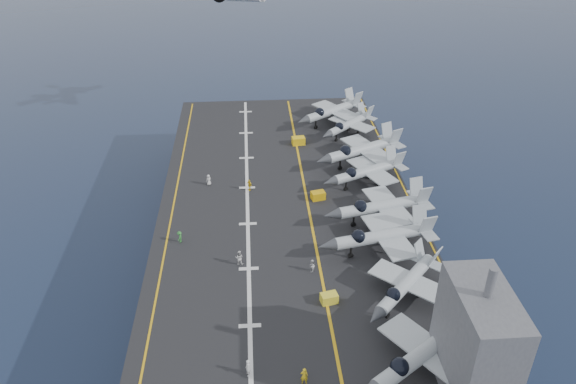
{
  "coord_description": "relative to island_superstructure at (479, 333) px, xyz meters",
  "views": [
    {
      "loc": [
        -5.07,
        -65.66,
        55.54
      ],
      "look_at": [
        0.0,
        4.0,
        13.0
      ],
      "focal_mm": 35.0,
      "sensor_mm": 36.0,
      "label": 1
    }
  ],
  "objects": [
    {
      "name": "ground",
      "position": [
        -15.0,
        30.0,
        -17.9
      ],
      "size": [
        500.0,
        500.0,
        0.0
      ],
      "primitive_type": "plane",
      "color": "#142135",
      "rests_on": "ground"
    },
    {
      "name": "hull",
      "position": [
        -15.0,
        30.0,
        -12.9
      ],
      "size": [
        36.0,
        90.0,
        10.0
      ],
      "primitive_type": "cube",
      "color": "#56595E",
      "rests_on": "ground"
    },
    {
      "name": "flight_deck",
      "position": [
        -15.0,
        30.0,
        -7.7
      ],
      "size": [
        38.0,
        92.0,
        0.4
      ],
      "primitive_type": "cube",
      "color": "black",
      "rests_on": "hull"
    },
    {
      "name": "foul_line",
      "position": [
        -12.0,
        30.0,
        -7.48
      ],
      "size": [
        0.35,
        90.0,
        0.02
      ],
      "primitive_type": "cube",
      "color": "gold",
      "rests_on": "flight_deck"
    },
    {
      "name": "landing_centerline",
      "position": [
        -21.0,
        30.0,
        -7.48
      ],
      "size": [
        0.5,
        90.0,
        0.02
      ],
      "primitive_type": "cube",
      "color": "silver",
      "rests_on": "flight_deck"
    },
    {
      "name": "deck_edge_port",
      "position": [
        -32.0,
        30.0,
        -7.48
      ],
      "size": [
        0.25,
        90.0,
        0.02
      ],
      "primitive_type": "cube",
      "color": "gold",
      "rests_on": "flight_deck"
    },
    {
      "name": "deck_edge_stbd",
      "position": [
        3.5,
        30.0,
        -7.48
      ],
      "size": [
        0.25,
        90.0,
        0.02
      ],
      "primitive_type": "cube",
      "color": "gold",
      "rests_on": "flight_deck"
    },
    {
      "name": "island_superstructure",
      "position": [
        0.0,
        0.0,
        0.0
      ],
      "size": [
        5.0,
        10.0,
        15.0
      ],
      "primitive_type": null,
      "color": "#56595E",
      "rests_on": "flight_deck"
    },
    {
      "name": "fighter_jet_1",
      "position": [
        -3.91,
        2.32,
        -4.74
      ],
      "size": [
        19.1,
        17.73,
        5.52
      ],
      "primitive_type": null,
      "color": "gray",
      "rests_on": "flight_deck"
    },
    {
      "name": "fighter_jet_2",
      "position": [
        -2.82,
        13.08,
        -5.07
      ],
      "size": [
        16.36,
        16.66,
        4.87
      ],
      "primitive_type": null,
      "color": "gray",
      "rests_on": "flight_deck"
    },
    {
      "name": "fighter_jet_3",
      "position": [
        -3.54,
        22.27,
        -4.79
      ],
      "size": [
        17.42,
        13.39,
        5.42
      ],
      "primitive_type": null,
      "color": "#959BA5",
      "rests_on": "flight_deck"
    },
    {
      "name": "fighter_jet_4",
      "position": [
        -1.98,
        29.34,
        -4.79
      ],
      "size": [
        17.52,
        13.6,
        5.42
      ],
      "primitive_type": null,
      "color": "#9FA8B0",
      "rests_on": "flight_deck"
    },
    {
      "name": "fighter_jet_5",
      "position": [
        -2.06,
        39.76,
        -5.01
      ],
      "size": [
        17.01,
        14.62,
        4.98
      ],
      "primitive_type": null,
      "color": "gray",
      "rests_on": "flight_deck"
    },
    {
      "name": "fighter_jet_6",
      "position": [
        -1.55,
        46.68,
        -4.7
      ],
      "size": [
        19.16,
        16.6,
        5.59
      ],
      "primitive_type": null,
      "color": "#8F98A0",
      "rests_on": "flight_deck"
    },
    {
      "name": "fighter_jet_7",
      "position": [
        -1.96,
        57.85,
        -5.2
      ],
      "size": [
        15.73,
        15.45,
        4.6
      ],
      "primitive_type": null,
      "color": "gray",
      "rests_on": "flight_deck"
    },
    {
      "name": "fighter_jet_8",
      "position": [
        -4.27,
        63.47,
        -4.85
      ],
      "size": [
        18.37,
        17.11,
        5.31
      ],
      "primitive_type": null,
      "color": "#8E969C",
      "rests_on": "flight_deck"
    },
    {
      "name": "tow_cart_a",
      "position": [
        -11.7,
        13.21,
        -6.92
      ],
      "size": [
        2.17,
        1.65,
        1.17
      ],
      "primitive_type": null,
      "color": "yellow",
      "rests_on": "flight_deck"
    },
    {
      "name": "tow_cart_b",
      "position": [
        -10.3,
        35.92,
        -6.89
      ],
      "size": [
        2.3,
        1.77,
        1.23
      ],
      "primitive_type": null,
      "color": "#D59F0A",
      "rests_on": "flight_deck"
    },
    {
      "name": "tow_cart_c",
      "position": [
        -11.62,
        54.66,
        -6.82
      ],
      "size": [
        2.42,
        1.73,
        1.36
      ],
      "primitive_type": null,
      "color": "yellow",
      "rests_on": "flight_deck"
    },
    {
      "name": "crew_1",
      "position": [
        -21.27,
        3.2,
        -6.5
      ],
      "size": [
        1.05,
        1.35,
        2.0
      ],
      "primitive_type": "imported",
      "color": "silver",
      "rests_on": "flight_deck"
    },
    {
      "name": "crew_2",
      "position": [
        -22.16,
        21.05,
        -6.47
      ],
      "size": [
        1.35,
        1.02,
        2.05
      ],
      "primitive_type": "imported",
      "color": "silver",
      "rests_on": "flight_deck"
    },
    {
      "name": "crew_3",
      "position": [
        -30.15,
        26.36,
        -6.66
      ],
      "size": [
        0.89,
        1.14,
        1.69
      ],
      "primitive_type": "imported",
      "color": "#297D2D",
      "rests_on": "flight_deck"
    },
    {
      "name": "crew_4",
      "position": [
        -20.63,
        39.26,
        -6.56
      ],
      "size": [
        1.32,
        1.34,
        1.88
      ],
      "primitive_type": "imported",
      "color": "yellow",
      "rests_on": "flight_deck"
    },
    {
      "name": "crew_5",
      "position": [
        -26.99,
        41.4,
        -6.62
      ],
      "size": [
        1.27,
        1.18,
        1.77
      ],
      "primitive_type": "imported",
      "color": "silver",
      "rests_on": "flight_deck"
    },
    {
      "name": "crew_6",
      "position": [
        -15.75,
        1.77,
        -6.47
      ],
      "size": [
        1.28,
        0.9,
        2.05
      ],
      "primitive_type": "imported",
      "color": "yellow",
      "rests_on": "flight_deck"
    },
    {
      "name": "crew_7",
      "position": [
        -13.1,
        18.97,
        -6.63
      ],
      "size": [
        1.11,
        1.25,
        1.73
      ],
      "primitive_type": "imported",
      "color": "silver",
      "rests_on": "flight_deck"
    }
  ]
}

